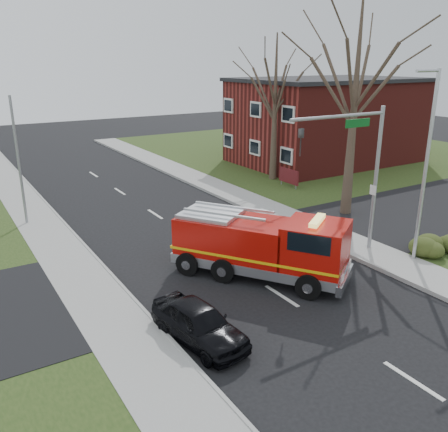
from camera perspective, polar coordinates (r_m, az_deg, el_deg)
ground at (r=18.76m, az=6.94°, el=-9.54°), size 120.00×120.00×0.00m
sidewalk_right at (r=22.80m, az=19.30°, el=-5.06°), size 2.40×80.00×0.15m
sidewalk_left at (r=16.06m, az=-11.26°, el=-14.65°), size 2.40×80.00×0.15m
brick_building at (r=43.00m, az=12.19°, el=11.15°), size 15.40×10.40×7.25m
health_center_sign at (r=33.85m, az=7.80°, el=4.75°), size 0.12×2.00×1.40m
bare_tree_near at (r=27.54m, az=15.59°, el=14.95°), size 6.00×6.00×12.00m
bare_tree_far at (r=35.26m, az=6.20°, el=14.58°), size 5.25×5.25×10.50m
traffic_signal_mast at (r=21.68m, az=15.84°, el=6.95°), size 5.29×0.18×6.80m
streetlight_pole at (r=21.96m, az=23.09°, el=5.91°), size 1.48×0.16×8.40m
utility_pole_far at (r=27.57m, az=-23.46°, el=5.89°), size 0.14×0.14×7.00m
fire_engine at (r=19.80m, az=4.58°, el=-3.76°), size 5.99×7.25×2.87m
parked_car_maroon at (r=15.66m, az=-3.03°, el=-12.72°), size 2.14×4.04×1.31m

